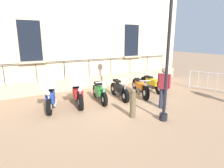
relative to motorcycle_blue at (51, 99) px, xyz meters
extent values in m
plane|color=#9E7A5B|center=(0.03, 2.67, -0.43)|extent=(60.00, 60.00, 0.00)
cube|color=#C6B28E|center=(-2.76, 2.67, 3.96)|extent=(0.60, 13.50, 8.78)
cube|color=tan|center=(-2.38, 2.67, -0.10)|extent=(0.20, 13.50, 0.66)
cube|color=black|center=(-2.44, 5.64, 2.27)|extent=(0.06, 1.04, 1.92)
cube|color=tan|center=(-2.36, 5.64, 1.26)|extent=(0.24, 1.24, 0.10)
cube|color=black|center=(-2.44, -0.30, 2.27)|extent=(0.06, 1.04, 1.92)
cube|color=tan|center=(-2.36, -0.30, 1.26)|extent=(0.24, 1.24, 0.10)
cube|color=black|center=(-2.34, 2.67, 1.22)|extent=(0.03, 11.34, 0.03)
cylinder|color=black|center=(-2.34, -1.58, 0.72)|extent=(0.02, 0.02, 0.99)
cylinder|color=black|center=(-2.34, -0.16, 0.72)|extent=(0.02, 0.02, 0.99)
cylinder|color=black|center=(-2.34, 1.25, 0.72)|extent=(0.02, 0.02, 0.99)
cylinder|color=black|center=(-2.34, 2.67, 0.72)|extent=(0.02, 0.02, 0.99)
cylinder|color=black|center=(-2.34, 4.09, 0.72)|extent=(0.02, 0.02, 0.99)
cylinder|color=black|center=(-2.34, 5.51, 0.72)|extent=(0.02, 0.02, 0.99)
cylinder|color=black|center=(-2.34, 6.92, 0.72)|extent=(0.02, 0.02, 0.99)
cylinder|color=black|center=(-2.34, 8.34, 0.72)|extent=(0.02, 0.02, 0.99)
cylinder|color=black|center=(0.61, -0.19, -0.11)|extent=(0.65, 0.33, 0.63)
cylinder|color=silver|center=(0.61, -0.19, -0.11)|extent=(0.26, 0.23, 0.22)
cylinder|color=black|center=(-0.66, 0.20, -0.11)|extent=(0.65, 0.33, 0.63)
cylinder|color=silver|center=(-0.66, 0.20, -0.11)|extent=(0.26, 0.23, 0.22)
cube|color=#1E389E|center=(0.02, -0.01, 0.11)|extent=(0.84, 0.51, 0.36)
cube|color=#4C4C51|center=(-0.07, 0.02, -0.14)|extent=(0.52, 0.36, 0.22)
cube|color=black|center=(-0.29, 0.09, 0.31)|extent=(0.50, 0.38, 0.10)
cylinder|color=silver|center=(0.56, -0.18, 0.25)|extent=(0.17, 0.10, 0.73)
cylinder|color=silver|center=(0.51, -0.16, 0.61)|extent=(0.22, 0.62, 0.04)
sphere|color=white|center=(0.63, -0.20, 0.43)|extent=(0.16, 0.16, 0.16)
cylinder|color=silver|center=(-0.17, 0.22, -0.25)|extent=(0.70, 0.29, 0.08)
cube|color=silver|center=(0.57, -0.18, 0.76)|extent=(0.27, 0.53, 0.36)
cylinder|color=black|center=(0.71, 1.00, -0.09)|extent=(0.69, 0.27, 0.67)
cylinder|color=silver|center=(0.71, 1.00, -0.09)|extent=(0.26, 0.21, 0.24)
cylinder|color=black|center=(-0.71, 1.27, -0.09)|extent=(0.69, 0.27, 0.67)
cylinder|color=silver|center=(-0.71, 1.27, -0.09)|extent=(0.26, 0.21, 0.24)
cube|color=red|center=(0.05, 1.13, 0.12)|extent=(0.92, 0.49, 0.34)
cube|color=#4C4C51|center=(-0.05, 1.14, -0.12)|extent=(0.57, 0.36, 0.24)
cube|color=black|center=(-0.30, 1.19, 0.35)|extent=(0.54, 0.39, 0.10)
cylinder|color=silver|center=(0.66, 1.01, 0.25)|extent=(0.17, 0.09, 0.70)
cylinder|color=silver|center=(0.61, 1.02, 0.60)|extent=(0.17, 0.74, 0.04)
sphere|color=white|center=(0.73, 1.00, 0.42)|extent=(0.16, 0.16, 0.16)
cylinder|color=silver|center=(-0.18, 1.36, -0.24)|extent=(0.79, 0.22, 0.08)
cube|color=silver|center=(0.67, 1.01, 0.75)|extent=(0.23, 0.62, 0.36)
cylinder|color=black|center=(0.77, 2.04, -0.12)|extent=(0.62, 0.22, 0.61)
cylinder|color=silver|center=(0.77, 2.04, -0.12)|extent=(0.23, 0.18, 0.21)
cylinder|color=black|center=(-0.59, 2.26, -0.12)|extent=(0.62, 0.22, 0.61)
cylinder|color=silver|center=(-0.59, 2.26, -0.12)|extent=(0.23, 0.18, 0.21)
cube|color=#1E842D|center=(0.14, 2.14, 0.07)|extent=(0.81, 0.43, 0.31)
cube|color=#4C4C51|center=(0.04, 2.16, -0.15)|extent=(0.49, 0.32, 0.21)
cube|color=black|center=(-0.18, 2.19, 0.36)|extent=(0.47, 0.34, 0.10)
cylinder|color=silver|center=(0.72, 2.05, 0.24)|extent=(0.17, 0.08, 0.74)
cylinder|color=silver|center=(0.67, 2.05, 0.60)|extent=(0.14, 0.68, 0.04)
sphere|color=white|center=(0.79, 2.04, 0.42)|extent=(0.16, 0.16, 0.16)
cylinder|color=silver|center=(-0.07, 2.35, -0.26)|extent=(0.70, 0.19, 0.08)
cylinder|color=black|center=(0.82, 3.07, -0.12)|extent=(0.63, 0.23, 0.61)
cylinder|color=silver|center=(0.82, 3.07, -0.12)|extent=(0.24, 0.19, 0.21)
cylinder|color=black|center=(-0.54, 3.27, -0.12)|extent=(0.63, 0.23, 0.61)
cylinder|color=silver|center=(-0.54, 3.27, -0.12)|extent=(0.24, 0.19, 0.21)
cube|color=black|center=(0.19, 3.16, 0.08)|extent=(0.94, 0.38, 0.31)
cube|color=#4C4C51|center=(0.10, 3.18, -0.15)|extent=(0.57, 0.28, 0.21)
cube|color=black|center=(-0.17, 3.21, 0.36)|extent=(0.54, 0.29, 0.10)
cylinder|color=silver|center=(0.77, 3.08, 0.26)|extent=(0.17, 0.08, 0.76)
cylinder|color=silver|center=(0.73, 3.09, 0.64)|extent=(0.11, 0.55, 0.04)
sphere|color=white|center=(0.84, 3.07, 0.46)|extent=(0.16, 0.16, 0.16)
cylinder|color=silver|center=(-0.06, 3.34, -0.26)|extent=(0.82, 0.20, 0.08)
cylinder|color=black|center=(1.00, 4.09, -0.08)|extent=(0.70, 0.33, 0.70)
cylinder|color=silver|center=(1.00, 4.09, -0.08)|extent=(0.28, 0.21, 0.24)
cylinder|color=black|center=(-0.47, 4.57, -0.08)|extent=(0.70, 0.33, 0.70)
cylinder|color=silver|center=(-0.47, 4.57, -0.08)|extent=(0.28, 0.21, 0.24)
cube|color=orange|center=(0.31, 4.31, 0.11)|extent=(0.97, 0.54, 0.30)
cube|color=#4C4C51|center=(0.22, 4.34, -0.11)|extent=(0.60, 0.37, 0.24)
cube|color=black|center=(-0.05, 4.43, 0.32)|extent=(0.57, 0.38, 0.10)
cylinder|color=silver|center=(0.95, 4.10, 0.20)|extent=(0.17, 0.11, 0.57)
cylinder|color=silver|center=(0.90, 4.12, 0.48)|extent=(0.21, 0.55, 0.04)
sphere|color=white|center=(1.02, 4.08, 0.30)|extent=(0.16, 0.16, 0.16)
cylinder|color=silver|center=(0.08, 4.54, -0.24)|extent=(0.82, 0.34, 0.08)
cylinder|color=black|center=(0.72, 5.26, -0.08)|extent=(0.71, 0.17, 0.70)
cylinder|color=silver|center=(0.72, 5.26, -0.08)|extent=(0.25, 0.15, 0.25)
cylinder|color=black|center=(-0.70, 5.38, -0.08)|extent=(0.71, 0.17, 0.70)
cylinder|color=silver|center=(-0.70, 5.38, -0.08)|extent=(0.25, 0.15, 0.25)
cube|color=gold|center=(0.06, 5.32, 0.12)|extent=(0.92, 0.35, 0.32)
cube|color=#4C4C51|center=(-0.04, 5.33, -0.11)|extent=(0.56, 0.26, 0.25)
cube|color=black|center=(-0.31, 5.35, 0.32)|extent=(0.52, 0.29, 0.10)
cylinder|color=silver|center=(0.67, 5.27, 0.21)|extent=(0.16, 0.07, 0.59)
cylinder|color=silver|center=(0.62, 5.27, 0.50)|extent=(0.08, 0.60, 0.04)
sphere|color=white|center=(0.74, 5.26, 0.32)|extent=(0.16, 0.16, 0.16)
cylinder|color=silver|center=(-0.20, 5.49, -0.23)|extent=(0.82, 0.15, 0.08)
cylinder|color=black|center=(3.05, 3.21, -0.31)|extent=(0.28, 0.28, 0.24)
cylinder|color=black|center=(3.05, 3.21, 1.96)|extent=(0.10, 0.10, 4.77)
cylinder|color=#B7B7BF|center=(0.52, 7.70, 0.10)|extent=(0.05, 0.05, 1.05)
cylinder|color=#B7B7BF|center=(1.62, 8.13, 0.59)|extent=(2.23, 0.89, 0.04)
cylinder|color=#B7B7BF|center=(1.62, 8.13, -0.28)|extent=(2.23, 0.89, 0.04)
cylinder|color=#B7B7BF|center=(0.96, 7.87, 0.17)|extent=(0.02, 0.02, 0.87)
cylinder|color=#B7B7BF|center=(1.40, 8.04, 0.17)|extent=(0.02, 0.02, 0.87)
cylinder|color=#B7B7BF|center=(1.84, 8.21, 0.17)|extent=(0.02, 0.02, 0.87)
cylinder|color=brown|center=(2.30, 2.42, 0.04)|extent=(0.21, 0.21, 0.94)
sphere|color=brown|center=(2.30, 2.42, 0.56)|extent=(0.19, 0.19, 0.19)
cylinder|color=#23283D|center=(2.26, 4.04, -0.01)|extent=(0.14, 0.14, 0.84)
cylinder|color=#23283D|center=(2.12, 3.97, -0.01)|extent=(0.14, 0.14, 0.84)
cube|color=maroon|center=(2.19, 4.00, 0.72)|extent=(0.42, 0.36, 0.60)
sphere|color=#8C664C|center=(2.19, 4.00, 1.16)|extent=(0.23, 0.23, 0.23)
cylinder|color=maroon|center=(2.39, 4.10, 0.74)|extent=(0.09, 0.09, 0.57)
cylinder|color=maroon|center=(2.00, 3.90, 0.74)|extent=(0.09, 0.09, 0.57)
camera|label=1|loc=(7.47, -1.34, 2.37)|focal=29.81mm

